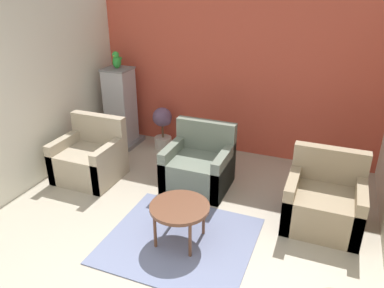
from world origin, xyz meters
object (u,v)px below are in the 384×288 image
object	(u,v)px
armchair_right	(324,203)
armchair_middle	(199,167)
coffee_table	(180,209)
parrot	(117,60)
potted_plant	(162,124)
birdcage	(121,109)
armchair_left	(90,159)

from	to	relation	value
armchair_right	armchair_middle	xyz separation A→B (m)	(-1.71, 0.30, 0.00)
coffee_table	parrot	xyz separation A→B (m)	(-2.04, 2.12, 1.06)
coffee_table	armchair_right	size ratio (longest dim) A/B	0.75
potted_plant	parrot	bearing A→B (deg)	-170.70
armchair_middle	birdcage	size ratio (longest dim) A/B	0.66
birdcage	potted_plant	bearing A→B (deg)	9.48
parrot	coffee_table	bearing A→B (deg)	-46.15
birdcage	parrot	bearing A→B (deg)	90.00
armchair_right	parrot	size ratio (longest dim) A/B	3.13
coffee_table	armchair_middle	world-z (taller)	armchair_middle
coffee_table	birdcage	bearing A→B (deg)	133.89
birdcage	parrot	xyz separation A→B (m)	(0.00, 0.00, 0.84)
armchair_left	birdcage	xyz separation A→B (m)	(-0.22, 1.25, 0.36)
armchair_middle	parrot	distance (m)	2.33
armchair_right	birdcage	xyz separation A→B (m)	(-3.50, 1.18, 0.36)
armchair_right	parrot	world-z (taller)	parrot
birdcage	parrot	size ratio (longest dim) A/B	4.76
birdcage	armchair_right	bearing A→B (deg)	-18.66
armchair_right	potted_plant	size ratio (longest dim) A/B	1.24
coffee_table	parrot	size ratio (longest dim) A/B	2.34
armchair_left	birdcage	distance (m)	1.32
armchair_left	armchair_right	xyz separation A→B (m)	(3.29, 0.07, 0.00)
armchair_left	parrot	world-z (taller)	parrot
armchair_middle	armchair_right	bearing A→B (deg)	-9.81
armchair_right	armchair_middle	distance (m)	1.73
birdcage	coffee_table	bearing A→B (deg)	-46.11
coffee_table	potted_plant	distance (m)	2.59
coffee_table	parrot	world-z (taller)	parrot
potted_plant	coffee_table	bearing A→B (deg)	-59.84
coffee_table	armchair_middle	size ratio (longest dim) A/B	0.75
armchair_middle	birdcage	distance (m)	2.03
coffee_table	armchair_left	bearing A→B (deg)	154.56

